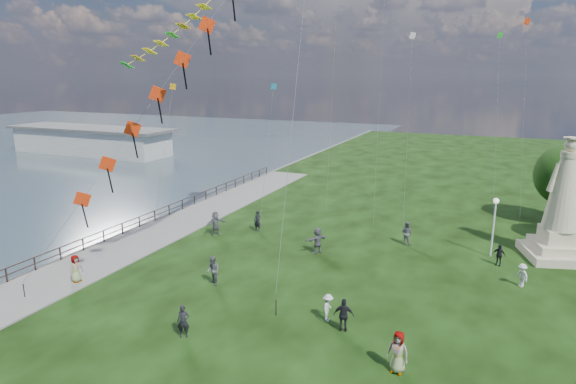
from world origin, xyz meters
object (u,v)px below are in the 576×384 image
at_px(pier_pavilion, 91,140).
at_px(person_1, 213,271).
at_px(lamppost, 495,215).
at_px(person_8, 522,275).
at_px(person_10, 76,270).
at_px(person_5, 216,223).
at_px(person_7, 407,233).
at_px(person_0, 183,321).
at_px(person_9, 499,255).
at_px(statue, 562,214).
at_px(person_2, 328,308).
at_px(person_11, 317,240).
at_px(person_3, 344,315).
at_px(person_4, 398,352).
at_px(person_6, 258,221).

distance_m(pier_pavilion, person_1, 60.13).
distance_m(lamppost, person_8, 5.50).
bearing_deg(pier_pavilion, person_10, -45.47).
bearing_deg(person_1, person_5, 154.16).
xyz_separation_m(person_7, person_10, (-17.25, -15.19, -0.04)).
bearing_deg(person_0, person_5, 89.67).
bearing_deg(person_9, statue, 55.62).
relative_size(person_2, person_11, 0.77).
distance_m(person_5, person_10, 11.63).
bearing_deg(person_0, person_1, 82.17).
xyz_separation_m(statue, person_3, (-10.67, -15.49, -2.33)).
distance_m(person_7, person_8, 9.08).
relative_size(person_4, person_5, 0.97).
distance_m(pier_pavilion, person_4, 72.42).
height_order(person_0, person_11, person_11).
bearing_deg(pier_pavilion, person_1, -38.03).
xyz_separation_m(lamppost, person_7, (-5.92, 0.13, -2.16)).
xyz_separation_m(person_6, person_7, (11.69, 1.74, 0.04)).
distance_m(person_3, person_10, 16.75).
distance_m(pier_pavilion, person_8, 71.08).
height_order(person_0, person_6, person_6).
bearing_deg(person_11, pier_pavilion, -87.49).
relative_size(person_1, person_11, 0.95).
bearing_deg(person_6, person_1, -79.03).
bearing_deg(person_9, person_5, -158.11).
xyz_separation_m(person_5, person_11, (8.79, -0.48, -0.02)).
bearing_deg(person_5, person_0, -126.61).
bearing_deg(person_9, person_4, -88.91).
height_order(pier_pavilion, person_11, pier_pavilion).
height_order(person_3, person_4, person_4).
xyz_separation_m(person_4, person_5, (-16.90, 12.46, 0.03)).
relative_size(person_5, person_10, 1.14).
xyz_separation_m(person_3, person_10, (-16.71, -1.11, -0.01)).
height_order(person_3, person_9, person_3).
relative_size(statue, person_6, 4.90).
distance_m(lamppost, person_0, 22.25).
relative_size(pier_pavilion, person_8, 20.64).
bearing_deg(lamppost, person_6, -174.76).
distance_m(pier_pavilion, statue, 70.99).
bearing_deg(statue, person_0, -149.39).
relative_size(person_3, person_4, 0.92).
bearing_deg(person_5, person_2, -99.52).
distance_m(person_1, person_5, 9.42).
distance_m(person_3, person_9, 14.21).
bearing_deg(person_1, statue, 67.60).
height_order(person_7, person_8, person_7).
bearing_deg(person_2, person_7, -12.89).
bearing_deg(person_1, person_7, 84.98).
bearing_deg(person_1, person_6, 135.47).
distance_m(lamppost, person_7, 6.30).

